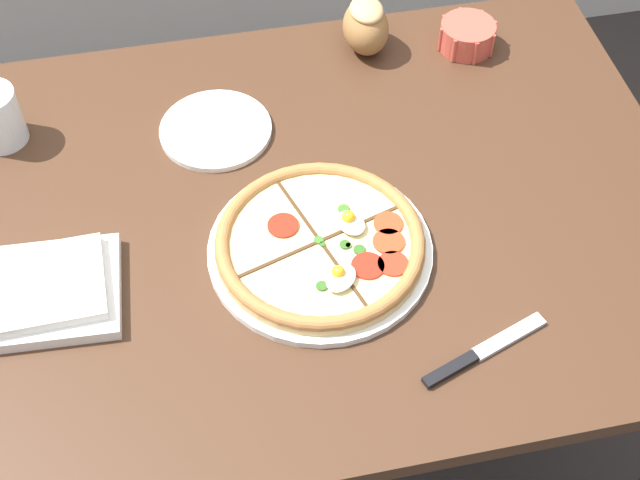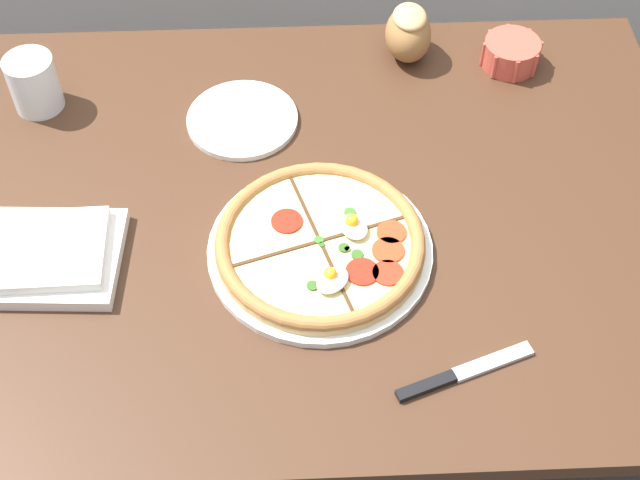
# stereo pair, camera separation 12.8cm
# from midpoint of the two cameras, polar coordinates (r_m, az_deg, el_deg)

# --- Properties ---
(ground_plane) EXTENTS (12.00, 12.00, 0.00)m
(ground_plane) POSITION_cam_midpoint_polar(r_m,az_deg,el_deg) (1.99, -5.34, -12.83)
(ground_plane) COLOR #2D2826
(dining_table) EXTENTS (1.38, 0.87, 0.76)m
(dining_table) POSITION_cam_midpoint_polar(r_m,az_deg,el_deg) (1.43, -7.27, -1.34)
(dining_table) COLOR #422819
(dining_table) RESTS_ON ground_plane
(pizza) EXTENTS (0.33, 0.33, 0.05)m
(pizza) POSITION_cam_midpoint_polar(r_m,az_deg,el_deg) (1.28, -2.80, -0.50)
(pizza) COLOR white
(pizza) RESTS_ON dining_table
(ramekin_bowl) EXTENTS (0.10, 0.10, 0.05)m
(ramekin_bowl) POSITION_cam_midpoint_polar(r_m,az_deg,el_deg) (1.62, 7.14, 12.77)
(ramekin_bowl) COLOR #C64C3D
(ramekin_bowl) RESTS_ON dining_table
(napkin_folded) EXTENTS (0.21, 0.18, 0.04)m
(napkin_folded) POSITION_cam_midpoint_polar(r_m,az_deg,el_deg) (1.32, -19.82, -3.23)
(napkin_folded) COLOR silver
(napkin_folded) RESTS_ON dining_table
(bread_piece_near) EXTENTS (0.08, 0.11, 0.10)m
(bread_piece_near) POSITION_cam_midpoint_polar(r_m,az_deg,el_deg) (1.59, 0.60, 13.46)
(bread_piece_near) COLOR olive
(bread_piece_near) RESTS_ON dining_table
(knife_main) EXTENTS (0.19, 0.08, 0.01)m
(knife_main) POSITION_cam_midpoint_polar(r_m,az_deg,el_deg) (1.21, 7.44, -7.27)
(knife_main) COLOR silver
(knife_main) RESTS_ON dining_table
(side_saucer) EXTENTS (0.18, 0.18, 0.01)m
(side_saucer) POSITION_cam_midpoint_polar(r_m,az_deg,el_deg) (1.48, -9.17, 6.83)
(side_saucer) COLOR white
(side_saucer) RESTS_ON dining_table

